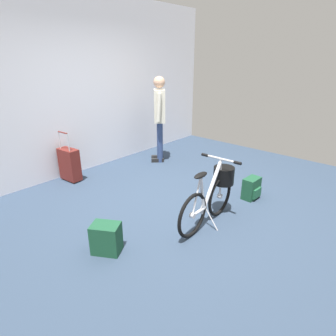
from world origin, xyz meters
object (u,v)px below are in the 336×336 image
handbag_on_floor (252,188)px  rolling_suitcase (70,164)px  folding_bike_foreground (213,192)px  backpack_on_floor (106,238)px  visitor_near_wall (159,115)px

handbag_on_floor → rolling_suitcase: bearing=118.8°
folding_bike_foreground → backpack_on_floor: (-1.25, 0.48, -0.23)m
backpack_on_floor → folding_bike_foreground: bearing=-21.1°
folding_bike_foreground → backpack_on_floor: bearing=158.9°
folding_bike_foreground → visitor_near_wall: (1.17, 1.99, 0.52)m
folding_bike_foreground → backpack_on_floor: 1.36m
backpack_on_floor → handbag_on_floor: backpack_on_floor is taller
backpack_on_floor → visitor_near_wall: bearing=31.9°
rolling_suitcase → handbag_on_floor: size_ratio=2.66×
rolling_suitcase → backpack_on_floor: (-0.74, -1.95, -0.12)m
visitor_near_wall → backpack_on_floor: size_ratio=4.48×
backpack_on_floor → rolling_suitcase: bearing=69.3°
rolling_suitcase → handbag_on_floor: rolling_suitcase is taller
visitor_near_wall → handbag_on_floor: visitor_near_wall is taller
folding_bike_foreground → visitor_near_wall: size_ratio=0.72×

